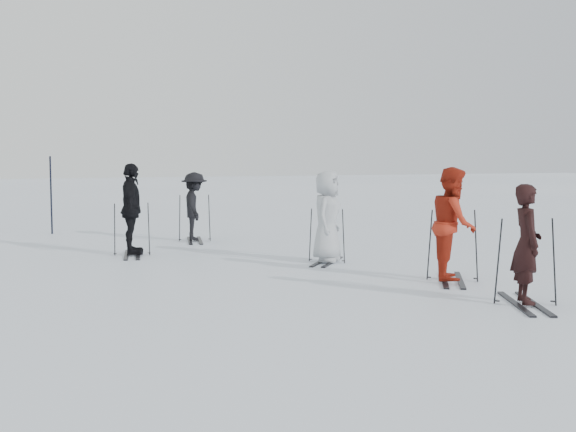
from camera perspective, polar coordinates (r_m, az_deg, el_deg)
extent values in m
plane|color=silver|center=(13.75, 1.48, -4.49)|extent=(120.00, 120.00, 0.00)
imported|color=black|center=(11.27, 18.33, -2.24)|extent=(0.64, 0.76, 1.77)
imported|color=#A32312|center=(13.05, 12.92, -0.70)|extent=(1.14, 1.21, 1.99)
imported|color=#A7ACB0|center=(14.96, 3.09, -0.12)|extent=(1.04, 1.09, 1.87)
imported|color=black|center=(16.32, -12.27, 0.45)|extent=(0.68, 1.25, 2.02)
imported|color=black|center=(18.79, -7.40, 0.68)|extent=(0.86, 1.24, 1.76)
cylinder|color=black|center=(21.41, -18.21, 1.58)|extent=(0.06, 0.06, 2.20)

